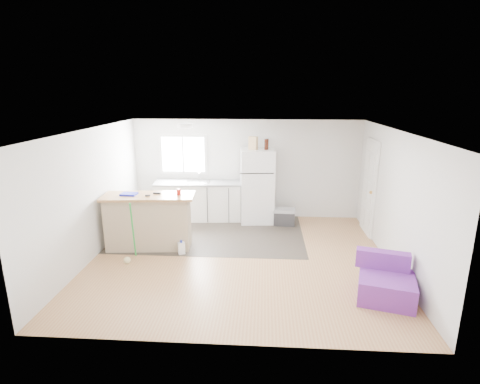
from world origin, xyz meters
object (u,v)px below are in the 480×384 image
at_px(peninsula, 149,221).
at_px(cooler, 284,217).
at_px(bottle_right, 267,144).
at_px(bottle_left, 266,144).
at_px(cleaner_jug, 181,248).
at_px(blue_tray, 129,194).
at_px(cardboard_box, 253,143).
at_px(kitchen_cabinets, 199,200).
at_px(purple_seat, 386,283).
at_px(refrigerator, 257,186).
at_px(mop, 129,251).
at_px(red_cup, 179,192).

relative_size(peninsula, cooler, 3.51).
xyz_separation_m(cooler, bottle_right, (-0.43, 0.22, 1.67)).
relative_size(cooler, bottle_left, 2.08).
distance_m(cleaner_jug, bottle_right, 3.12).
height_order(blue_tray, cardboard_box, cardboard_box).
relative_size(kitchen_cabinets, purple_seat, 2.20).
distance_m(peninsula, cooler, 3.16).
xyz_separation_m(peninsula, purple_seat, (4.14, -1.65, -0.31)).
distance_m(blue_tray, bottle_left, 3.24).
height_order(kitchen_cabinets, purple_seat, kitchen_cabinets).
height_order(refrigerator, cooler, refrigerator).
bearing_deg(mop, cleaner_jug, 12.10).
distance_m(cooler, red_cup, 2.76).
bearing_deg(peninsula, cooler, 23.36).
distance_m(cooler, bottle_left, 1.75).
xyz_separation_m(refrigerator, red_cup, (-1.49, -1.67, 0.28)).
bearing_deg(mop, bottle_left, 30.35).
distance_m(purple_seat, bottle_left, 4.13).
relative_size(kitchen_cabinets, bottle_left, 8.54).
relative_size(peninsula, refrigerator, 1.05).
xyz_separation_m(purple_seat, cardboard_box, (-2.13, 3.33, 1.65)).
height_order(peninsula, bottle_left, bottle_left).
xyz_separation_m(cleaner_jug, cardboard_box, (1.31, 1.98, 1.77)).
bearing_deg(refrigerator, bottle_left, -17.93).
xyz_separation_m(kitchen_cabinets, mop, (-0.87, -2.48, -0.24)).
height_order(kitchen_cabinets, peninsula, kitchen_cabinets).
height_order(cardboard_box, bottle_left, cardboard_box).
height_order(refrigerator, bottle_right, bottle_right).
relative_size(refrigerator, purple_seat, 1.80).
bearing_deg(cleaner_jug, kitchen_cabinets, 65.76).
distance_m(kitchen_cabinets, bottle_left, 2.13).
bearing_deg(blue_tray, bottle_right, 32.70).
distance_m(mop, bottle_right, 3.85).
bearing_deg(red_cup, purple_seat, -25.73).
xyz_separation_m(cleaner_jug, mop, (-0.87, -0.42, 0.11)).
xyz_separation_m(cleaner_jug, blue_tray, (-1.06, 0.28, 0.99)).
relative_size(mop, blue_tray, 3.91).
height_order(peninsula, blue_tray, blue_tray).
height_order(kitchen_cabinets, red_cup, kitchen_cabinets).
bearing_deg(cardboard_box, red_cup, -130.44).
bearing_deg(mop, bottle_right, 30.44).
bearing_deg(cardboard_box, cleaner_jug, -123.51).
xyz_separation_m(kitchen_cabinets, blue_tray, (-1.05, -1.79, 0.63)).
distance_m(kitchen_cabinets, refrigerator, 1.47).
height_order(mop, blue_tray, mop).
xyz_separation_m(mop, bottle_right, (2.50, 2.42, 1.64)).
distance_m(refrigerator, mop, 3.40).
bearing_deg(kitchen_cabinets, purple_seat, -48.91).
height_order(purple_seat, red_cup, red_cup).
bearing_deg(kitchen_cabinets, cardboard_box, -7.90).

